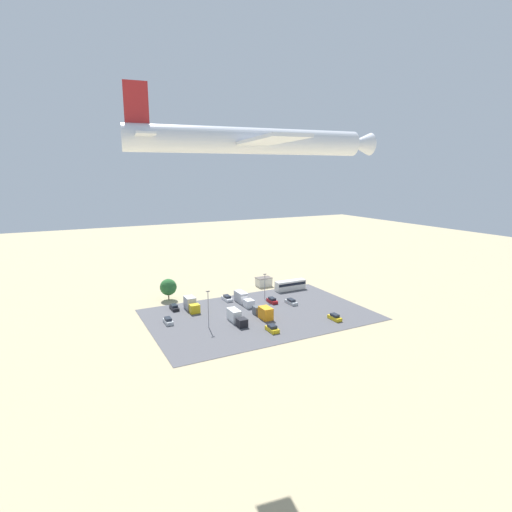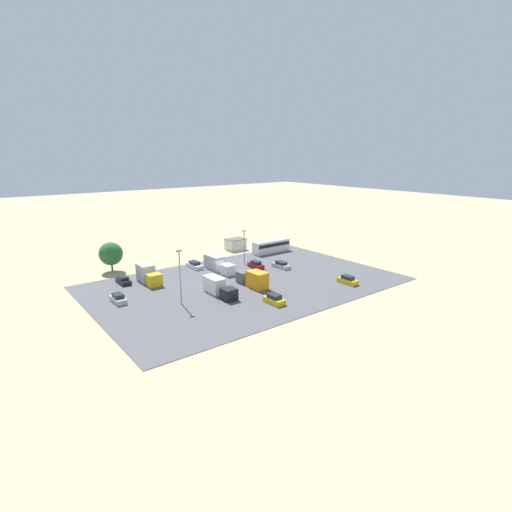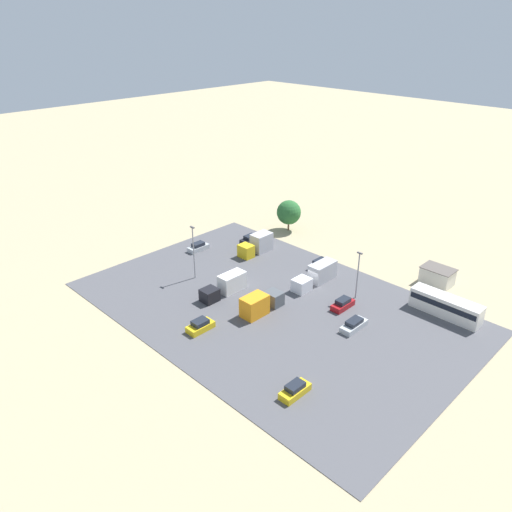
# 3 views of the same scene
# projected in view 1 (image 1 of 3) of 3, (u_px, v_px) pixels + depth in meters

# --- Properties ---
(ground_plane) EXTENTS (400.00, 400.00, 0.00)m
(ground_plane) POSITION_uv_depth(u_px,v_px,m) (244.00, 304.00, 116.72)
(ground_plane) COLOR tan
(parking_lot_surface) EXTENTS (58.63, 38.54, 0.08)m
(parking_lot_surface) POSITION_uv_depth(u_px,v_px,m) (260.00, 315.00, 108.17)
(parking_lot_surface) COLOR #4C4C51
(parking_lot_surface) RESTS_ON ground
(shed_building) EXTENTS (5.18, 3.64, 2.96)m
(shed_building) POSITION_uv_depth(u_px,v_px,m) (264.00, 282.00, 135.81)
(shed_building) COLOR silver
(shed_building) RESTS_ON ground
(bus) EXTENTS (10.54, 2.63, 3.14)m
(bus) POSITION_uv_depth(u_px,v_px,m) (290.00, 285.00, 130.99)
(bus) COLOR silver
(bus) RESTS_ON ground
(parked_car_0) EXTENTS (1.85, 4.68, 1.53)m
(parked_car_0) POSITION_uv_depth(u_px,v_px,m) (227.00, 298.00, 120.24)
(parked_car_0) COLOR silver
(parked_car_0) RESTS_ON ground
(parked_car_1) EXTENTS (1.96, 4.00, 1.61)m
(parked_car_1) POSITION_uv_depth(u_px,v_px,m) (272.00, 329.00, 96.39)
(parked_car_1) COLOR gold
(parked_car_1) RESTS_ON ground
(parked_car_2) EXTENTS (1.78, 4.62, 1.46)m
(parked_car_2) POSITION_uv_depth(u_px,v_px,m) (291.00, 302.00, 116.95)
(parked_car_2) COLOR #ADB2B7
(parked_car_2) RESTS_ON ground
(parked_car_3) EXTENTS (1.73, 4.13, 1.58)m
(parked_car_3) POSITION_uv_depth(u_px,v_px,m) (272.00, 301.00, 117.95)
(parked_car_3) COLOR maroon
(parked_car_3) RESTS_ON ground
(parked_car_4) EXTENTS (1.74, 4.14, 1.55)m
(parked_car_4) POSITION_uv_depth(u_px,v_px,m) (168.00, 321.00, 101.54)
(parked_car_4) COLOR #ADB2B7
(parked_car_4) RESTS_ON ground
(parked_car_5) EXTENTS (1.80, 4.20, 1.49)m
(parked_car_5) POSITION_uv_depth(u_px,v_px,m) (174.00, 308.00, 111.85)
(parked_car_5) COLOR black
(parked_car_5) RESTS_ON ground
(parked_car_6) EXTENTS (1.73, 4.14, 1.59)m
(parked_car_6) POSITION_uv_depth(u_px,v_px,m) (335.00, 317.00, 104.03)
(parked_car_6) COLOR gold
(parked_car_6) RESTS_ON ground
(parked_truck_0) EXTENTS (2.37, 9.32, 3.10)m
(parked_truck_0) POSITION_uv_depth(u_px,v_px,m) (243.00, 299.00, 117.24)
(parked_truck_0) COLOR silver
(parked_truck_0) RESTS_ON ground
(parked_truck_1) EXTENTS (2.32, 8.33, 2.97)m
(parked_truck_1) POSITION_uv_depth(u_px,v_px,m) (236.00, 317.00, 102.26)
(parked_truck_1) COLOR black
(parked_truck_1) RESTS_ON ground
(parked_truck_2) EXTENTS (2.59, 7.32, 3.14)m
(parked_truck_2) POSITION_uv_depth(u_px,v_px,m) (264.00, 312.00, 105.62)
(parked_truck_2) COLOR #4C5156
(parked_truck_2) RESTS_ON ground
(parked_truck_3) EXTENTS (2.59, 7.09, 3.44)m
(parked_truck_3) POSITION_uv_depth(u_px,v_px,m) (191.00, 304.00, 111.55)
(parked_truck_3) COLOR gold
(parked_truck_3) RESTS_ON ground
(tree_near_shed) EXTENTS (5.01, 5.01, 6.46)m
(tree_near_shed) POSITION_uv_depth(u_px,v_px,m) (168.00, 287.00, 120.45)
(tree_near_shed) COLOR brown
(tree_near_shed) RESTS_ON ground
(light_pole_lot_centre) EXTENTS (0.90, 0.28, 9.43)m
(light_pole_lot_centre) POSITION_uv_depth(u_px,v_px,m) (208.00, 308.00, 97.87)
(light_pole_lot_centre) COLOR gray
(light_pole_lot_centre) RESTS_ON ground
(light_pole_lot_edge) EXTENTS (0.90, 0.28, 7.96)m
(light_pole_lot_edge) POSITION_uv_depth(u_px,v_px,m) (265.00, 285.00, 120.44)
(light_pole_lot_edge) COLOR gray
(light_pole_lot_edge) RESTS_ON ground
(airplane) EXTENTS (33.68, 28.05, 7.88)m
(airplane) POSITION_uv_depth(u_px,v_px,m) (257.00, 141.00, 51.11)
(airplane) COLOR silver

